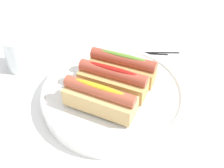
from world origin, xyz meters
TOP-DOWN VIEW (x-y plane):
  - ground_plane at (0.00, 0.00)m, footprint 2.40×2.40m
  - serving_bowl at (0.03, 0.00)m, footprint 0.32×0.32m
  - hotdog_front at (0.02, -0.05)m, footprint 0.15×0.05m
  - hotdog_back at (0.03, 0.00)m, footprint 0.15×0.06m
  - hotdog_side at (0.03, 0.06)m, footprint 0.15×0.06m
  - water_glass at (0.29, -0.03)m, footprint 0.07×0.07m
  - chopstick_near at (0.05, -0.18)m, footprint 0.21×0.06m
  - chopstick_far at (0.02, -0.19)m, footprint 0.21×0.08m

SIDE VIEW (x-z plane):
  - ground_plane at x=0.00m, z-range 0.00..0.00m
  - chopstick_near at x=0.05m, z-range 0.00..0.01m
  - chopstick_far at x=0.02m, z-range 0.00..0.01m
  - serving_bowl at x=0.03m, z-range 0.00..0.04m
  - water_glass at x=0.29m, z-range -0.01..0.08m
  - hotdog_front at x=0.02m, z-range 0.03..0.09m
  - hotdog_back at x=0.03m, z-range 0.03..0.09m
  - hotdog_side at x=0.03m, z-range 0.03..0.09m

